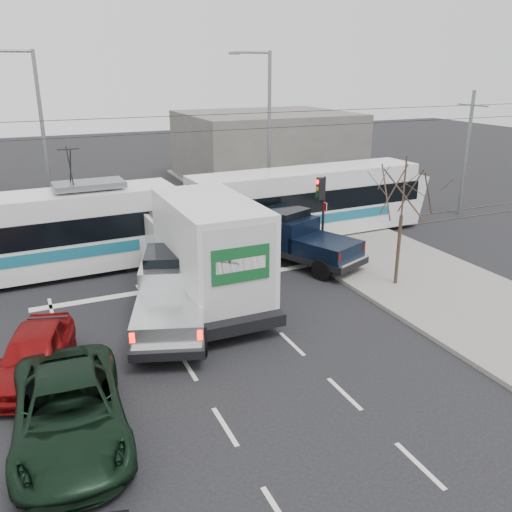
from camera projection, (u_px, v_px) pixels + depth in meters
name	position (u px, v px, depth m)	size (l,w,h in m)	color
ground	(242.00, 355.00, 16.33)	(120.00, 120.00, 0.00)	black
sidewalk_right	(469.00, 303.00, 19.76)	(6.00, 60.00, 0.15)	gray
rails	(159.00, 255.00, 24.94)	(60.00, 1.60, 0.03)	#33302D
building_right	(266.00, 147.00, 40.79)	(12.00, 10.00, 5.00)	slate
bare_tree	(404.00, 192.00, 20.15)	(2.40, 2.40, 5.00)	#47382B
traffic_signal	(321.00, 200.00, 23.51)	(0.44, 0.44, 3.60)	black
street_lamp_near	(266.00, 127.00, 29.51)	(2.38, 0.25, 9.00)	slate
street_lamp_far	(39.00, 133.00, 26.81)	(2.38, 0.25, 9.00)	slate
catenary	(153.00, 171.00, 23.66)	(60.00, 0.20, 7.00)	black
tram	(181.00, 217.00, 24.34)	(25.22, 3.51, 5.13)	white
silver_pickup	(172.00, 290.00, 18.15)	(4.00, 6.58, 2.26)	black
box_truck	(205.00, 251.00, 19.51)	(2.73, 7.91, 3.95)	black
navy_pickup	(297.00, 237.00, 23.70)	(3.96, 5.82, 2.31)	black
green_car	(69.00, 411.00, 12.43)	(2.49, 5.40, 1.50)	black
red_car	(35.00, 354.00, 14.95)	(1.69, 4.20, 1.43)	maroon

